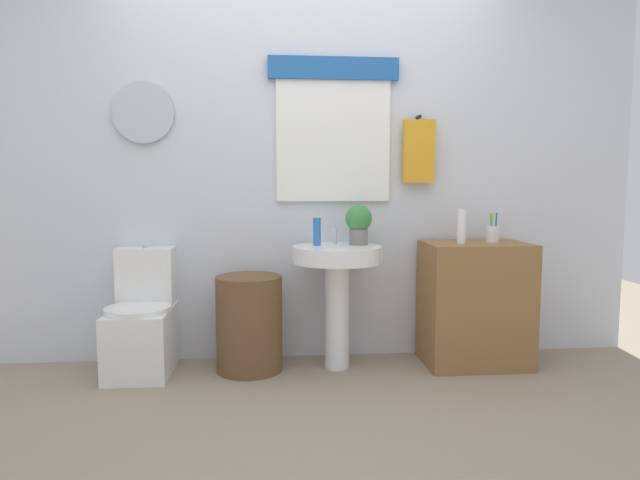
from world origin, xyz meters
name	(u,v)px	position (x,y,z in m)	size (l,w,h in m)	color
ground_plane	(318,429)	(0.00, 0.00, 0.00)	(8.00, 8.00, 0.00)	gray
back_wall	(304,158)	(0.00, 1.15, 1.30)	(4.40, 0.18, 2.60)	silver
toilet	(142,325)	(-0.99, 0.89, 0.29)	(0.38, 0.51, 0.76)	white
laundry_hamper	(249,323)	(-0.35, 0.85, 0.29)	(0.40, 0.40, 0.58)	brown
pedestal_sink	(337,275)	(0.19, 0.85, 0.58)	(0.54, 0.54, 0.76)	white
faucet	(335,236)	(0.19, 0.97, 0.81)	(0.03, 0.03, 0.10)	silver
wooden_cabinet	(475,304)	(1.06, 0.85, 0.39)	(0.64, 0.44, 0.77)	olive
soap_bottle	(317,232)	(0.07, 0.90, 0.84)	(0.05, 0.05, 0.17)	#2D6BB7
potted_plant	(359,222)	(0.33, 0.91, 0.90)	(0.17, 0.17, 0.25)	slate
lotion_bottle	(462,226)	(0.95, 0.81, 0.88)	(0.05, 0.05, 0.21)	white
toothbrush_cup	(493,234)	(1.17, 0.87, 0.83)	(0.08, 0.08, 0.19)	silver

